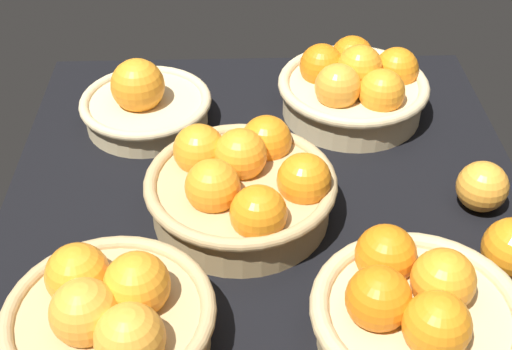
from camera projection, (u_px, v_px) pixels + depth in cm
name	position (u px, v px, depth cm)	size (l,w,h in cm)	color
market_tray	(268.00, 222.00, 94.00)	(84.00, 72.00, 3.00)	black
basket_far_left	(110.00, 319.00, 73.25)	(22.62, 22.62, 11.31)	tan
basket_near_left	(415.00, 313.00, 74.13)	(23.29, 23.29, 10.88)	tan
basket_center	(243.00, 186.00, 90.12)	(24.92, 24.92, 11.29)	tan
basket_near_right	(354.00, 87.00, 109.24)	(23.58, 23.58, 11.43)	#D3BC8C
basket_far_right	(145.00, 104.00, 107.51)	(20.28, 20.28, 11.05)	#D3BC8C
loose_orange_front_gap	(482.00, 187.00, 92.16)	(6.84, 6.84, 6.84)	#F49E33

